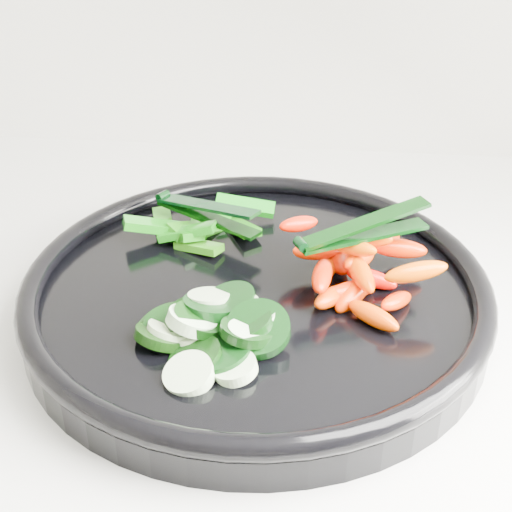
# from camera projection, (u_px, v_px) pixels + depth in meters

# --- Properties ---
(veggie_tray) EXTENTS (0.42, 0.42, 0.04)m
(veggie_tray) POSITION_uv_depth(u_px,v_px,m) (256.00, 293.00, 0.58)
(veggie_tray) COLOR black
(veggie_tray) RESTS_ON counter
(cucumber_pile) EXTENTS (0.13, 0.12, 0.04)m
(cucumber_pile) POSITION_uv_depth(u_px,v_px,m) (206.00, 329.00, 0.51)
(cucumber_pile) COLOR black
(cucumber_pile) RESTS_ON veggie_tray
(carrot_pile) EXTENTS (0.14, 0.16, 0.05)m
(carrot_pile) POSITION_uv_depth(u_px,v_px,m) (356.00, 265.00, 0.57)
(carrot_pile) COLOR #ED4400
(carrot_pile) RESTS_ON veggie_tray
(pepper_pile) EXTENTS (0.13, 0.09, 0.04)m
(pepper_pile) POSITION_uv_depth(u_px,v_px,m) (196.00, 227.00, 0.64)
(pepper_pile) COLOR #156309
(pepper_pile) RESTS_ON veggie_tray
(tong_carrot) EXTENTS (0.11, 0.07, 0.02)m
(tong_carrot) POSITION_uv_depth(u_px,v_px,m) (360.00, 230.00, 0.55)
(tong_carrot) COLOR black
(tong_carrot) RESTS_ON carrot_pile
(tong_pepper) EXTENTS (0.10, 0.07, 0.02)m
(tong_pepper) POSITION_uv_depth(u_px,v_px,m) (204.00, 211.00, 0.63)
(tong_pepper) COLOR black
(tong_pepper) RESTS_ON pepper_pile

